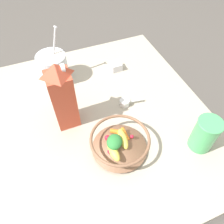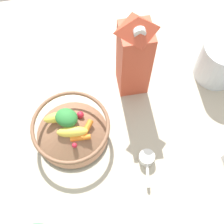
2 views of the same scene
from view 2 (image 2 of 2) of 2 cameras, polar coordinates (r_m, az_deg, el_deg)
ground_plane at (r=0.91m, az=2.31°, el=-0.12°), size 6.00×6.00×0.00m
countertop at (r=0.89m, az=2.35°, el=0.33°), size 0.92×0.92×0.03m
fruit_bowl at (r=0.81m, az=-7.49°, el=-3.10°), size 0.20×0.20×0.09m
milk_carton at (r=0.80m, az=4.09°, el=10.36°), size 0.08×0.08×0.28m
yogurt_tub at (r=0.93m, az=19.38°, el=9.10°), size 0.12×0.12×0.24m
measuring_scoop at (r=0.81m, az=6.36°, el=-8.54°), size 0.04×0.10×0.03m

